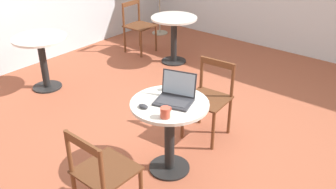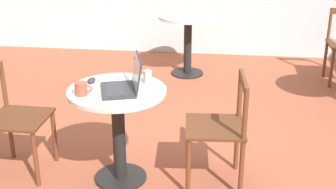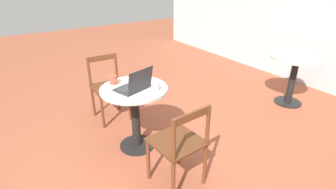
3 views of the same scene
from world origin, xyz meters
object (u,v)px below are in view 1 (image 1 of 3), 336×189
object	(u,v)px
chair_near_right	(209,99)
drinking_glass	(170,85)
cafe_table_far	(42,51)
chair_near_left	(102,174)
laptop	(175,96)
chair_mid_back	(138,26)
mouse	(143,106)
cafe_table_mid	(174,30)
cafe_table_near	(170,121)
mug	(166,112)

from	to	relation	value
chair_near_right	drinking_glass	distance (m)	0.66
cafe_table_far	chair_near_left	distance (m)	2.71
chair_near_right	laptop	world-z (taller)	laptop
chair_mid_back	drinking_glass	xyz separation A→B (m)	(-1.98, -2.29, 0.35)
mouse	drinking_glass	size ratio (longest dim) A/B	1.02
cafe_table_mid	chair_mid_back	xyz separation A→B (m)	(-0.00, 0.78, -0.10)
cafe_table_mid	chair_mid_back	distance (m)	0.78
cafe_table_near	mug	bearing A→B (deg)	-148.77
cafe_table_near	mug	world-z (taller)	mug
cafe_table_mid	mug	world-z (taller)	mug
cafe_table_mid	chair_near_left	xyz separation A→B (m)	(-3.01, -1.65, -0.10)
cafe_table_far	chair_near_left	xyz separation A→B (m)	(-1.13, -2.46, -0.10)
chair_near_right	cafe_table_near	bearing A→B (deg)	-175.69
cafe_table_near	laptop	bearing A→B (deg)	-18.01
drinking_glass	cafe_table_mid	bearing A→B (deg)	37.37
cafe_table_near	drinking_glass	distance (m)	0.35
laptop	chair_near_left	bearing A→B (deg)	177.65
laptop	mouse	size ratio (longest dim) A/B	3.93
cafe_table_near	cafe_table_far	distance (m)	2.50
cafe_table_near	mouse	xyz separation A→B (m)	(-0.22, 0.12, 0.22)
chair_mid_back	cafe_table_mid	bearing A→B (deg)	-89.81
cafe_table_near	cafe_table_mid	world-z (taller)	same
chair_near_right	chair_mid_back	xyz separation A→B (m)	(1.43, 2.39, 0.00)
mouse	drinking_glass	distance (m)	0.42
mug	chair_near_left	bearing A→B (deg)	166.05
cafe_table_near	chair_near_left	bearing A→B (deg)	178.82
cafe_table_near	cafe_table_far	xyz separation A→B (m)	(0.31, 2.48, 0.00)
cafe_table_mid	chair_near_right	bearing A→B (deg)	-131.54
laptop	mouse	world-z (taller)	laptop
chair_near_right	laptop	distance (m)	0.78
chair_near_left	drinking_glass	world-z (taller)	chair_near_left
mug	drinking_glass	xyz separation A→B (m)	(0.42, 0.29, 0.00)
cafe_table_mid	chair_near_left	bearing A→B (deg)	-151.22
chair_near_left	chair_near_right	xyz separation A→B (m)	(1.58, 0.04, 0.00)
cafe_table_far	chair_mid_back	world-z (taller)	chair_mid_back
cafe_table_mid	chair_mid_back	size ratio (longest dim) A/B	0.88
chair_near_left	drinking_glass	size ratio (longest dim) A/B	8.72
cafe_table_near	chair_mid_back	xyz separation A→B (m)	(2.18, 2.45, -0.10)
cafe_table_near	chair_mid_back	world-z (taller)	chair_mid_back
cafe_table_far	chair_near_left	size ratio (longest dim) A/B	0.88
cafe_table_near	chair_near_right	xyz separation A→B (m)	(0.76, 0.06, -0.10)
drinking_glass	chair_near_left	bearing A→B (deg)	-172.38
cafe_table_near	drinking_glass	size ratio (longest dim) A/B	7.63
chair_near_right	mug	distance (m)	1.05
cafe_table_far	mug	size ratio (longest dim) A/B	5.99
laptop	mug	xyz separation A→B (m)	(-0.28, -0.11, -0.00)
chair_near_right	chair_near_left	bearing A→B (deg)	-178.55
chair_near_left	laptop	world-z (taller)	laptop
chair_near_right	laptop	xyz separation A→B (m)	(-0.70, -0.08, 0.35)
chair_mid_back	cafe_table_far	bearing A→B (deg)	179.08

